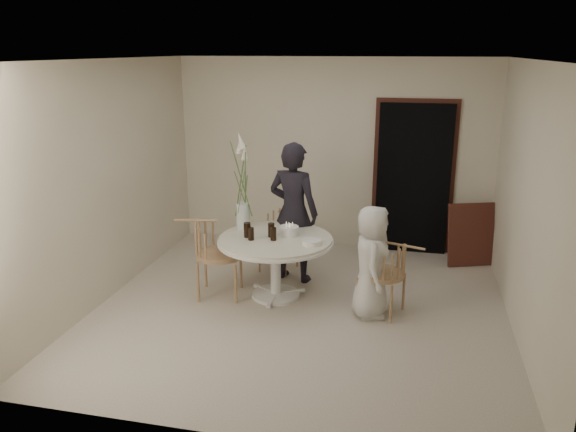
% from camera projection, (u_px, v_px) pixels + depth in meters
% --- Properties ---
extents(ground, '(4.50, 4.50, 0.00)m').
position_uv_depth(ground, '(301.00, 308.00, 6.31)').
color(ground, beige).
rests_on(ground, ground).
extents(room_shell, '(4.50, 4.50, 4.50)m').
position_uv_depth(room_shell, '(302.00, 167.00, 5.85)').
color(room_shell, silver).
rests_on(room_shell, ground).
extents(doorway, '(1.00, 0.10, 2.10)m').
position_uv_depth(doorway, '(413.00, 180.00, 7.82)').
color(doorway, black).
rests_on(doorway, ground).
extents(door_trim, '(1.12, 0.03, 2.22)m').
position_uv_depth(door_trim, '(413.00, 175.00, 7.84)').
color(door_trim, '#56231D').
rests_on(door_trim, ground).
extents(table, '(1.33, 1.33, 0.73)m').
position_uv_depth(table, '(276.00, 247.00, 6.44)').
color(table, white).
rests_on(table, ground).
extents(picture_frame, '(0.66, 0.40, 0.84)m').
position_uv_depth(picture_frame, '(471.00, 235.00, 7.48)').
color(picture_frame, '#56231D').
rests_on(picture_frame, ground).
extents(chair_far, '(0.51, 0.54, 0.81)m').
position_uv_depth(chair_far, '(282.00, 229.00, 7.37)').
color(chair_far, tan).
rests_on(chair_far, ground).
extents(chair_right, '(0.59, 0.56, 0.84)m').
position_uv_depth(chair_right, '(393.00, 268.00, 6.01)').
color(chair_right, tan).
rests_on(chair_right, ground).
extents(chair_left, '(0.61, 0.58, 0.94)m').
position_uv_depth(chair_left, '(208.00, 246.00, 6.49)').
color(chair_left, tan).
rests_on(chair_left, ground).
extents(girl, '(0.72, 0.55, 1.75)m').
position_uv_depth(girl, '(293.00, 212.00, 6.88)').
color(girl, black).
rests_on(girl, ground).
extents(boy, '(0.47, 0.65, 1.24)m').
position_uv_depth(boy, '(372.00, 262.00, 5.99)').
color(boy, silver).
rests_on(boy, ground).
extents(birthday_cake, '(0.22, 0.22, 0.16)m').
position_uv_depth(birthday_cake, '(289.00, 231.00, 6.48)').
color(birthday_cake, white).
rests_on(birthday_cake, table).
extents(cola_tumbler_a, '(0.09, 0.09, 0.17)m').
position_uv_depth(cola_tumbler_a, '(247.00, 230.00, 6.40)').
color(cola_tumbler_a, black).
rests_on(cola_tumbler_a, table).
extents(cola_tumbler_b, '(0.09, 0.09, 0.15)m').
position_uv_depth(cola_tumbler_b, '(273.00, 234.00, 6.30)').
color(cola_tumbler_b, black).
rests_on(cola_tumbler_b, table).
extents(cola_tumbler_c, '(0.09, 0.09, 0.15)m').
position_uv_depth(cola_tumbler_c, '(251.00, 234.00, 6.31)').
color(cola_tumbler_c, black).
rests_on(cola_tumbler_c, table).
extents(cola_tumbler_d, '(0.08, 0.08, 0.16)m').
position_uv_depth(cola_tumbler_d, '(271.00, 230.00, 6.42)').
color(cola_tumbler_d, black).
rests_on(cola_tumbler_d, table).
extents(plate_stack, '(0.27, 0.27, 0.05)m').
position_uv_depth(plate_stack, '(312.00, 242.00, 6.18)').
color(plate_stack, white).
rests_on(plate_stack, table).
extents(flower_vase, '(0.17, 0.17, 1.17)m').
position_uv_depth(flower_vase, '(243.00, 195.00, 6.62)').
color(flower_vase, silver).
rests_on(flower_vase, table).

